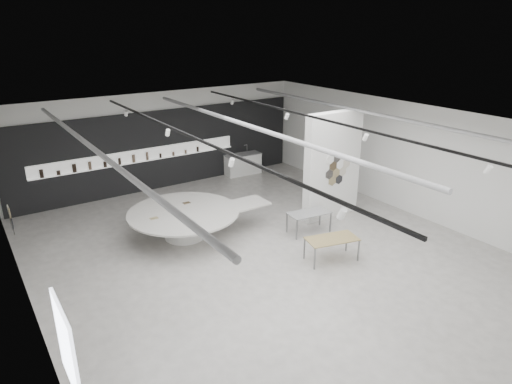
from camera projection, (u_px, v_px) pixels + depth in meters
room at (260, 187)px, 12.40m from camera, size 12.02×14.02×3.82m
back_wall_display at (161, 150)px, 17.98m from camera, size 11.80×0.27×3.10m
partition_column at (332, 166)px, 15.15m from camera, size 2.20×0.38×3.60m
display_island at (186, 220)px, 14.03m from camera, size 4.36×3.41×0.87m
sample_table_wood at (332, 240)px, 12.62m from camera, size 1.56×1.03×0.67m
sample_table_stone at (309, 214)px, 14.32m from camera, size 1.40×0.83×0.68m
kitchen_counter at (243, 164)px, 19.90m from camera, size 1.63×0.70×1.26m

